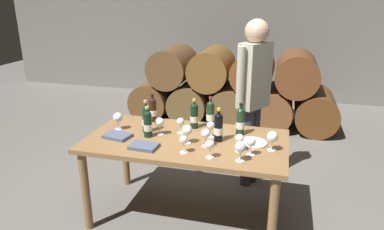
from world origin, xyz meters
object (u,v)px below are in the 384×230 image
Objects in this scene: wine_bottle_6 at (218,127)px; leather_ledger at (144,146)px; dining_table at (186,149)px; wine_bottle_4 at (148,124)px; wine_bottle_0 at (153,109)px; wine_glass_4 at (240,139)px; wine_glass_10 at (160,123)px; wine_glass_1 at (187,131)px; wine_bottle_2 at (240,121)px; wine_glass_0 at (184,141)px; tasting_notebook at (118,136)px; wine_bottle_1 at (194,115)px; wine_glass_8 at (240,147)px; serving_plate at (252,143)px; wine_glass_2 at (181,122)px; sommelier_presenting at (254,89)px; wine_glass_7 at (211,126)px; wine_glass_9 at (251,143)px; wine_glass_11 at (118,118)px; wine_glass_6 at (206,134)px; wine_glass_5 at (272,137)px; wine_glass_3 at (210,145)px; wine_bottle_5 at (210,113)px; wine_bottle_3 at (146,118)px.

leather_ledger is at bearing -152.26° from wine_bottle_6.
dining_table is 0.39m from wine_bottle_4.
wine_bottle_0 is 1.89× the size of wine_glass_4.
wine_glass_1 is at bearing -23.09° from wine_glass_10.
wine_bottle_2 is 2.02× the size of wine_glass_0.
tasting_notebook is (-0.64, 0.15, -0.09)m from wine_glass_0.
wine_bottle_1 reaches higher than wine_glass_0.
wine_glass_8 is 0.37m from serving_plate.
sommelier_presenting is at bearing 48.21° from wine_glass_2.
wine_bottle_1 is 0.61m from serving_plate.
wine_glass_9 is (0.37, -0.27, 0.00)m from wine_glass_7.
wine_glass_11 is 0.50m from leather_ledger.
wine_glass_2 is at bearing 174.04° from serving_plate.
wine_bottle_0 is 0.37m from wine_glass_11.
wine_glass_8 reaches higher than wine_glass_0.
wine_bottle_1 is at bearing -9.87° from wine_bottle_0.
wine_glass_6 is 0.36m from wine_glass_8.
leather_ledger is 0.13× the size of sommelier_presenting.
wine_glass_1 is 0.72× the size of tasting_notebook.
wine_glass_6 is (0.63, -0.46, -0.01)m from wine_bottle_0.
wine_bottle_4 reaches higher than wine_glass_5.
wine_bottle_4 reaches higher than wine_glass_3.
wine_bottle_4 is 0.90m from serving_plate.
wine_glass_3 is 0.56m from leather_ledger.
leather_ledger is (-0.41, -0.62, -0.11)m from wine_bottle_5.
wine_glass_3 is 0.46m from serving_plate.
wine_glass_0 reaches higher than dining_table.
wine_glass_4 is at bearing -40.74° from wine_bottle_1.
wine_glass_2 is 0.92× the size of wine_glass_10.
wine_glass_2 is 0.60m from wine_glass_4.
wine_glass_2 is 0.08× the size of sommelier_presenting.
wine_glass_4 reaches higher than tasting_notebook.
wine_bottle_6 is 0.37m from wine_glass_2.
wine_bottle_2 is 0.25m from wine_bottle_6.
wine_glass_3 is at bearing -49.77° from wine_glass_2.
tasting_notebook is (-0.58, -0.12, 0.11)m from dining_table.
wine_bottle_6 is 0.40m from wine_glass_8.
wine_glass_8 is (0.88, -0.37, -0.02)m from wine_bottle_3.
wine_bottle_6 is (0.27, -0.25, 0.01)m from wine_bottle_1.
wine_bottle_2 is 1.05× the size of wine_bottle_4.
wine_glass_4 is (0.90, -0.48, -0.02)m from wine_bottle_0.
dining_table is 0.30m from wine_glass_6.
wine_bottle_4 is 0.54m from wine_glass_7.
wine_bottle_0 reaches higher than wine_glass_9.
wine_bottle_5 is at bearing 128.72° from wine_glass_9.
wine_bottle_2 is at bearing 50.29° from wine_bottle_6.
wine_bottle_2 is 1.85× the size of wine_glass_10.
wine_glass_6 reaches higher than wine_glass_7.
wine_bottle_0 is 1.90× the size of wine_glass_3.
wine_glass_2 is (0.35, -0.23, -0.02)m from wine_bottle_0.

